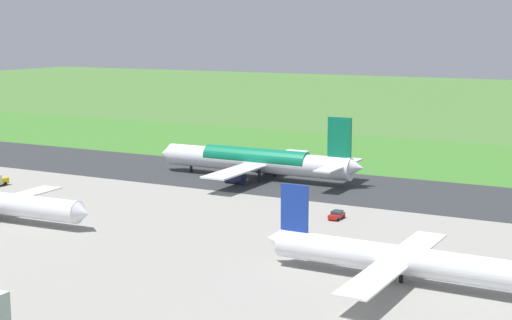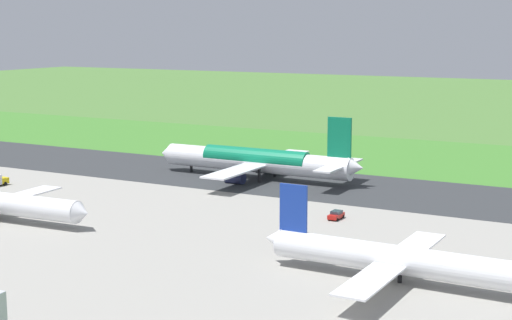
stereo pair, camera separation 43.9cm
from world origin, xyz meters
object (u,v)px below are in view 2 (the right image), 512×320
at_px(airliner_parked_near, 399,259).
at_px(service_car_followme, 336,215).
at_px(airliner_main, 257,161).
at_px(no_stopping_sign, 349,151).
at_px(traffic_cone_orange, 339,154).

relative_size(airliner_parked_near, service_car_followme, 10.11).
relative_size(airliner_main, service_car_followme, 12.74).
height_order(airliner_main, no_stopping_sign, airliner_main).
relative_size(no_stopping_sign, traffic_cone_orange, 4.50).
relative_size(airliner_main, no_stopping_sign, 21.78).
xyz_separation_m(airliner_main, no_stopping_sign, (-6.59, -42.10, -2.88)).
relative_size(service_car_followme, traffic_cone_orange, 7.70).
height_order(no_stopping_sign, traffic_cone_orange, no_stopping_sign).
bearing_deg(service_car_followme, airliner_main, -41.81).
xyz_separation_m(airliner_main, airliner_parked_near, (-53.95, 59.16, -0.93)).
height_order(airliner_main, airliner_parked_near, airliner_main).
height_order(airliner_main, traffic_cone_orange, airliner_main).
relative_size(service_car_followme, no_stopping_sign, 1.71).
bearing_deg(airliner_parked_near, service_car_followme, -54.28).
xyz_separation_m(airliner_parked_near, service_car_followme, (22.01, -30.60, -2.58)).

